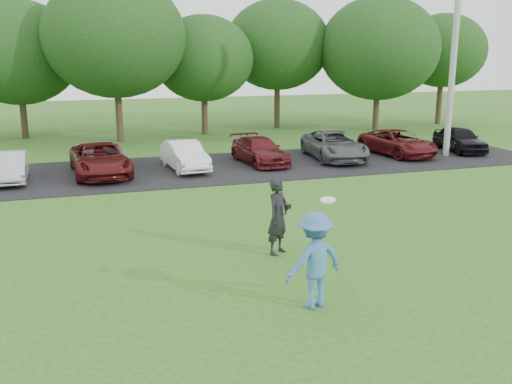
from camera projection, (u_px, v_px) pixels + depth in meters
ground at (308, 294)px, 11.54m from camera, size 100.00×100.00×0.00m
parking_lot at (187, 169)px, 23.57m from camera, size 32.00×6.50×0.03m
utility_pole at (455, 45)px, 25.41m from camera, size 0.28×0.28×10.05m
frisbee_player at (314, 260)px, 10.78m from camera, size 1.33×0.94×2.23m
camera_bystander at (278, 216)px, 13.64m from camera, size 0.81×0.77×1.87m
parked_cars at (206, 154)px, 23.78m from camera, size 28.63×5.02×1.26m
tree_row at (178, 48)px, 31.86m from camera, size 42.39×9.85×8.64m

